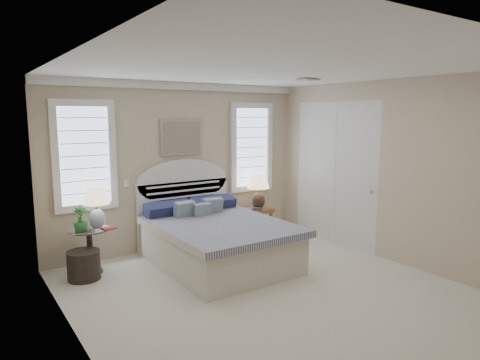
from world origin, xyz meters
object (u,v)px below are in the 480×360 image
Objects in this scene: lamp_left at (96,203)px; lamp_right at (258,187)px; side_table_left at (90,246)px; floor_pot at (84,265)px; nightstand_right at (257,216)px; bed at (214,237)px.

lamp_right is at bearing 2.22° from lamp_left.
side_table_left reaches higher than floor_pot.
side_table_left is 2.95m from nightstand_right.
bed is 1.58m from lamp_right.
lamp_left is 2.86m from lamp_right.
bed is at bearing -12.47° from floor_pot.
lamp_left is at bearing -177.78° from lamp_right.
side_table_left reaches higher than nightstand_right.
nightstand_right is (2.95, 0.10, -0.00)m from side_table_left.
bed is 1.75m from side_table_left.
side_table_left is 1.19× the size of nightstand_right.
lamp_left reaches higher than floor_pot.
bed reaches higher than floor_pot.
lamp_left is at bearing -177.52° from nightstand_right.
side_table_left is at bearing 54.47° from floor_pot.
side_table_left is 1.07× the size of lamp_left.
lamp_left is (0.11, -0.02, 0.60)m from side_table_left.
lamp_right is at bearing -36.05° from nightstand_right.
bed is 5.31× the size of floor_pot.
side_table_left is 0.31m from floor_pot.
floor_pot is (-3.09, -0.30, -0.19)m from nightstand_right.
floor_pot is at bearing -174.52° from nightstand_right.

